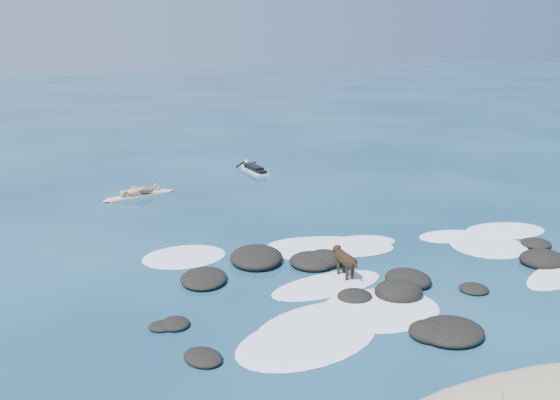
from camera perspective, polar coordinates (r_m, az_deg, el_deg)
name	(u,v)px	position (r m, az deg, el deg)	size (l,w,h in m)	color
ground	(343,267)	(17.38, 5.76, -6.09)	(160.00, 160.00, 0.00)	#0A2642
reef_rocks	(391,280)	(16.38, 10.07, -7.24)	(12.51, 7.67, 0.54)	black
breaking_foam	(373,275)	(16.92, 8.49, -6.78)	(12.91, 8.25, 0.12)	white
standing_surfer_rig	(138,180)	(24.66, -12.84, 1.76)	(2.88, 1.08, 1.66)	beige
paddling_surfer_rig	(254,169)	(28.40, -2.44, 2.89)	(1.07, 2.40, 0.41)	white
dog	(344,259)	(16.45, 5.91, -5.36)	(0.35, 1.29, 0.81)	black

